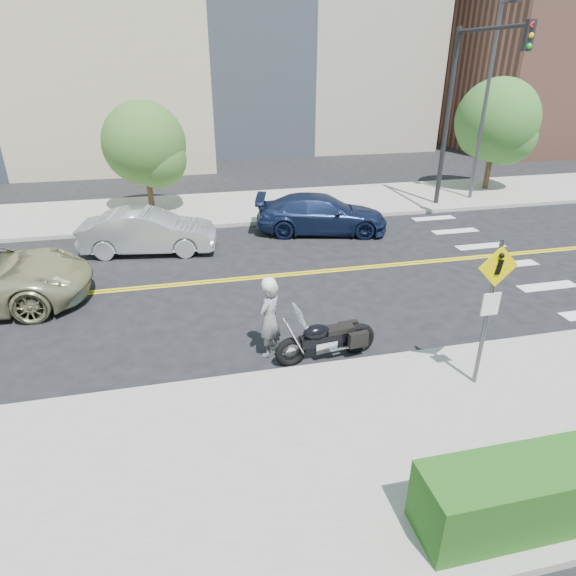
# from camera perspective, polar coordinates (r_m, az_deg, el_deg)

# --- Properties ---
(ground_plane) EXTENTS (120.00, 120.00, 0.00)m
(ground_plane) POSITION_cam_1_polar(r_m,az_deg,el_deg) (14.49, -7.02, 0.95)
(ground_plane) COLOR black
(ground_plane) RESTS_ON ground
(sidewalk_near) EXTENTS (60.00, 5.00, 0.15)m
(sidewalk_near) POSITION_cam_1_polar(r_m,az_deg,el_deg) (8.25, -0.81, -20.11)
(sidewalk_near) COLOR #9E9B91
(sidewalk_near) RESTS_ON ground_plane
(sidewalk_far) EXTENTS (60.00, 5.00, 0.15)m
(sidewalk_far) POSITION_cam_1_polar(r_m,az_deg,el_deg) (21.51, -9.30, 9.23)
(sidewalk_far) COLOR #9E9B91
(sidewalk_far) RESTS_ON ground_plane
(building_right) EXTENTS (14.00, 12.00, 12.00)m
(building_right) POSITION_cam_1_polar(r_m,az_deg,el_deg) (42.87, 28.96, 22.66)
(building_right) COLOR #8C5947
(building_right) RESTS_ON ground_plane
(lamp_post) EXTENTS (0.16, 0.16, 8.00)m
(lamp_post) POSITION_cam_1_polar(r_m,az_deg,el_deg) (23.73, 22.29, 19.32)
(lamp_post) COLOR #4C4C51
(lamp_post) RESTS_ON sidewalk_far
(traffic_light) EXTENTS (0.28, 4.50, 7.00)m
(traffic_light) POSITION_cam_1_polar(r_m,az_deg,el_deg) (21.42, 20.00, 20.60)
(traffic_light) COLOR black
(traffic_light) RESTS_ON sidewalk_far
(pedestrian_sign) EXTENTS (0.78, 0.08, 3.00)m
(pedestrian_sign) POSITION_cam_1_polar(r_m,az_deg,el_deg) (9.58, 22.89, -1.41)
(pedestrian_sign) COLOR #4C4C51
(pedestrian_sign) RESTS_ON sidewalk_near
(motorcyclist) EXTENTS (0.76, 0.75, 1.88)m
(motorcyclist) POSITION_cam_1_polar(r_m,az_deg,el_deg) (10.41, -2.19, -3.46)
(motorcyclist) COLOR silver
(motorcyclist) RESTS_ON ground
(motorcycle) EXTENTS (2.32, 0.94, 1.37)m
(motorcycle) POSITION_cam_1_polar(r_m,az_deg,el_deg) (10.44, 4.64, -5.02)
(motorcycle) COLOR black
(motorcycle) RESTS_ON ground
(parked_car_silver) EXTENTS (4.61, 2.16, 1.46)m
(parked_car_silver) POSITION_cam_1_polar(r_m,az_deg,el_deg) (16.97, -16.22, 6.46)
(parked_car_silver) COLOR silver
(parked_car_silver) RESTS_ON ground
(parked_car_blue) EXTENTS (5.23, 3.08, 1.42)m
(parked_car_blue) POSITION_cam_1_polar(r_m,az_deg,el_deg) (18.36, 3.98, 8.76)
(parked_car_blue) COLOR #19254B
(parked_car_blue) RESTS_ON ground
(tree_far_a) EXTENTS (3.33, 3.33, 4.56)m
(tree_far_a) POSITION_cam_1_polar(r_m,az_deg,el_deg) (21.14, -16.68, 16.06)
(tree_far_a) COLOR #382619
(tree_far_a) RESTS_ON ground
(tree_far_b) EXTENTS (3.83, 3.83, 5.29)m
(tree_far_b) POSITION_cam_1_polar(r_m,az_deg,el_deg) (25.95, 23.52, 17.76)
(tree_far_b) COLOR #382619
(tree_far_b) RESTS_ON ground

